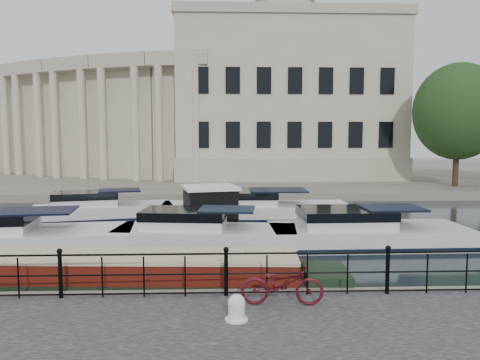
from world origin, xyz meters
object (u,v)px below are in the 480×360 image
object	(u,v)px
bicycle	(282,284)
mooring_bollard	(237,308)
narrowboat	(84,283)
harbour_hut	(210,211)

from	to	relation	value
bicycle	mooring_bollard	size ratio (longest dim) A/B	3.38
bicycle	narrowboat	xyz separation A→B (m)	(-5.24, 2.34, -0.69)
mooring_bollard	narrowboat	distance (m)	5.27
harbour_hut	bicycle	bearing A→B (deg)	-92.84
harbour_hut	narrowboat	bearing A→B (deg)	-122.85
bicycle	narrowboat	bearing A→B (deg)	69.91
bicycle	harbour_hut	xyz separation A→B (m)	(-1.97, 11.28, -0.10)
mooring_bollard	harbour_hut	xyz separation A→B (m)	(-0.89, 12.15, 0.14)
bicycle	harbour_hut	distance (m)	11.45
mooring_bollard	narrowboat	bearing A→B (deg)	142.31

